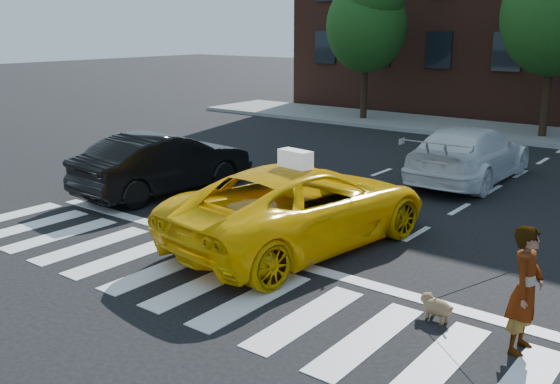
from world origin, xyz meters
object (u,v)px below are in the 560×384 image
tree_left (367,16)px  tree_mid (558,1)px  white_suv (469,154)px  dog (435,306)px  taxi (301,205)px  black_sedan (164,163)px  woman (526,290)px

tree_left → tree_mid: tree_mid is taller
tree_left → white_suv: tree_left is taller
white_suv → dog: white_suv is taller
tree_left → dog: tree_left is taller
white_suv → dog: bearing=107.3°
taxi → white_suv: bearing=-87.1°
black_sedan → woman: size_ratio=2.74×
black_sedan → white_suv: size_ratio=0.90×
black_sedan → dog: bearing=168.3°
tree_mid → black_sedan: tree_mid is taller
woman → dog: bearing=83.0°
taxi → tree_left: bearing=-56.1°
white_suv → black_sedan: bearing=45.3°
taxi → white_suv: taxi is taller
dog → white_suv: bearing=128.4°
woman → white_suv: bearing=25.7°
white_suv → woman: 9.28m
tree_mid → white_suv: bearing=-88.7°
tree_left → dog: bearing=-56.7°
tree_mid → taxi: bearing=-91.7°
tree_left → black_sedan: tree_left is taller
tree_left → taxi: bearing=-64.0°
tree_mid → white_suv: tree_mid is taller
tree_left → dog: 19.46m
tree_left → woman: (11.66, -16.04, -3.60)m
tree_left → dog: size_ratio=11.16×
tree_left → taxi: size_ratio=1.17×
woman → dog: (-1.23, 0.16, -0.64)m
tree_mid → dog: (2.92, -15.88, -4.65)m
woman → black_sedan: bearing=75.2°
woman → tree_left: bearing=36.3°
taxi → woman: bearing=169.2°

